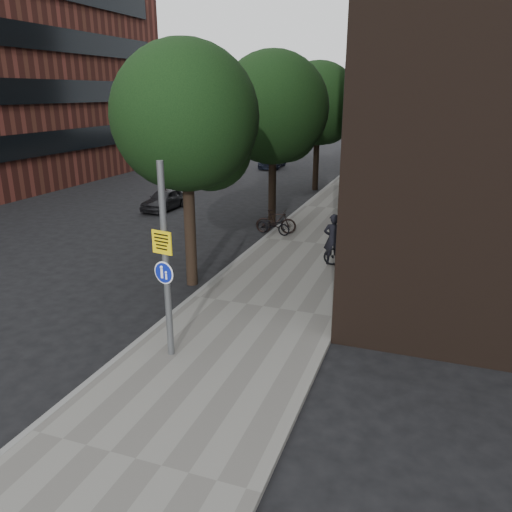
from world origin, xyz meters
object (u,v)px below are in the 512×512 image
at_px(signpost, 166,262).
at_px(parked_bike_facade_near, 350,252).
at_px(pedestrian, 333,239).
at_px(parked_car_near, 165,199).

bearing_deg(signpost, parked_bike_facade_near, 79.89).
relative_size(pedestrian, parked_car_near, 0.56).
bearing_deg(pedestrian, signpost, 58.23).
xyz_separation_m(parked_bike_facade_near, parked_car_near, (-10.84, 6.04, -0.06)).
height_order(pedestrian, parked_car_near, pedestrian).
bearing_deg(parked_car_near, signpost, -56.73).
bearing_deg(parked_bike_facade_near, pedestrian, 79.06).
distance_m(parked_bike_facade_near, parked_car_near, 12.41).
height_order(signpost, parked_car_near, signpost).
bearing_deg(pedestrian, parked_bike_facade_near, 171.58).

